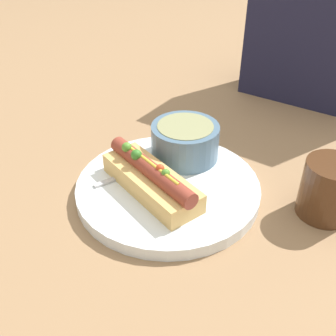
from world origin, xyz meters
TOP-DOWN VIEW (x-y plane):
  - ground_plane at (0.00, 0.00)m, footprint 4.00×4.00m
  - dinner_plate at (0.00, 0.00)m, footprint 0.28×0.28m
  - hot_dog at (-0.01, -0.03)m, footprint 0.18×0.11m
  - soup_bowl at (-0.02, 0.08)m, footprint 0.11×0.11m
  - spoon at (-0.04, 0.03)m, footprint 0.08×0.15m
  - drinking_glass at (0.21, 0.09)m, footprint 0.08×0.08m
  - seated_diner at (0.07, 0.47)m, footprint 0.29×0.13m

SIDE VIEW (x-z plane):
  - ground_plane at x=0.00m, z-range 0.00..0.00m
  - dinner_plate at x=0.00m, z-range 0.00..0.02m
  - spoon at x=-0.04m, z-range 0.02..0.03m
  - hot_dog at x=-0.01m, z-range 0.01..0.07m
  - drinking_glass at x=0.21m, z-range 0.00..0.09m
  - soup_bowl at x=-0.02m, z-range 0.02..0.08m
  - seated_diner at x=0.07m, z-range -0.03..0.42m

